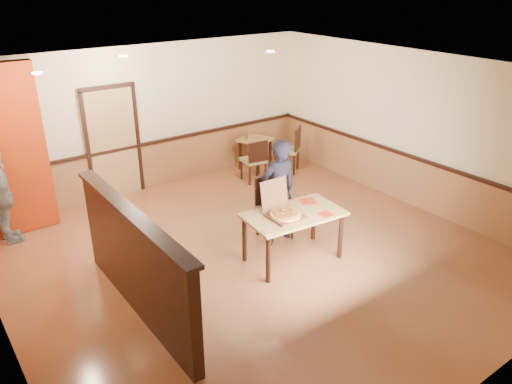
# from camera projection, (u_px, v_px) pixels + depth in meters

# --- Properties ---
(floor) EXTENTS (7.00, 7.00, 0.00)m
(floor) POSITION_uv_depth(u_px,v_px,m) (256.00, 256.00, 7.68)
(floor) COLOR #A2613F
(floor) RESTS_ON ground
(ceiling) EXTENTS (7.00, 7.00, 0.00)m
(ceiling) POSITION_uv_depth(u_px,v_px,m) (256.00, 73.00, 6.54)
(ceiling) COLOR black
(ceiling) RESTS_ON wall_back
(wall_back) EXTENTS (7.00, 0.00, 7.00)m
(wall_back) POSITION_uv_depth(u_px,v_px,m) (150.00, 118.00, 9.69)
(wall_back) COLOR #FAEBC4
(wall_back) RESTS_ON floor
(wall_right) EXTENTS (0.00, 7.00, 7.00)m
(wall_right) POSITION_uv_depth(u_px,v_px,m) (412.00, 130.00, 9.00)
(wall_right) COLOR #FAEBC4
(wall_right) RESTS_ON floor
(wainscot_back) EXTENTS (7.00, 0.04, 0.90)m
(wainscot_back) POSITION_uv_depth(u_px,v_px,m) (155.00, 164.00, 10.05)
(wainscot_back) COLOR #9A653D
(wainscot_back) RESTS_ON floor
(chair_rail_back) EXTENTS (7.00, 0.06, 0.06)m
(chair_rail_back) POSITION_uv_depth(u_px,v_px,m) (153.00, 142.00, 9.85)
(chair_rail_back) COLOR black
(chair_rail_back) RESTS_ON wall_back
(wainscot_right) EXTENTS (0.04, 7.00, 0.90)m
(wainscot_right) POSITION_uv_depth(u_px,v_px,m) (405.00, 179.00, 9.37)
(wainscot_right) COLOR #9A653D
(wainscot_right) RESTS_ON floor
(chair_rail_right) EXTENTS (0.06, 7.00, 0.06)m
(chair_rail_right) POSITION_uv_depth(u_px,v_px,m) (407.00, 155.00, 9.17)
(chair_rail_right) COLOR black
(chair_rail_right) RESTS_ON wall_right
(back_door) EXTENTS (0.90, 0.06, 2.10)m
(back_door) POSITION_uv_depth(u_px,v_px,m) (113.00, 144.00, 9.37)
(back_door) COLOR tan
(back_door) RESTS_ON wall_back
(booth_partition) EXTENTS (0.20, 3.10, 1.44)m
(booth_partition) POSITION_uv_depth(u_px,v_px,m) (135.00, 262.00, 6.15)
(booth_partition) COLOR black
(booth_partition) RESTS_ON floor
(spot_a) EXTENTS (0.14, 0.14, 0.02)m
(spot_a) POSITION_uv_depth(u_px,v_px,m) (37.00, 73.00, 6.63)
(spot_a) COLOR beige
(spot_a) RESTS_ON ceiling
(spot_b) EXTENTS (0.14, 0.14, 0.02)m
(spot_b) POSITION_uv_depth(u_px,v_px,m) (124.00, 56.00, 7.96)
(spot_b) COLOR beige
(spot_b) RESTS_ON ceiling
(spot_c) EXTENTS (0.14, 0.14, 0.02)m
(spot_c) POSITION_uv_depth(u_px,v_px,m) (271.00, 51.00, 8.41)
(spot_c) COLOR beige
(spot_c) RESTS_ON ceiling
(main_table) EXTENTS (1.52, 0.96, 0.78)m
(main_table) POSITION_uv_depth(u_px,v_px,m) (293.00, 220.00, 7.35)
(main_table) COLOR tan
(main_table) RESTS_ON floor
(diner_chair) EXTENTS (0.54, 0.54, 1.01)m
(diner_chair) POSITION_uv_depth(u_px,v_px,m) (273.00, 205.00, 8.09)
(diner_chair) COLOR olive
(diner_chair) RESTS_ON floor
(side_chair_left) EXTENTS (0.50, 0.50, 0.91)m
(side_chair_left) POSITION_uv_depth(u_px,v_px,m) (255.00, 159.00, 10.22)
(side_chair_left) COLOR olive
(side_chair_left) RESTS_ON floor
(side_chair_right) EXTENTS (0.69, 0.69, 1.00)m
(side_chair_right) POSITION_uv_depth(u_px,v_px,m) (290.00, 148.00, 10.72)
(side_chair_right) COLOR olive
(side_chair_right) RESTS_ON floor
(side_table) EXTENTS (0.81, 0.81, 0.68)m
(side_table) POSITION_uv_depth(u_px,v_px,m) (255.00, 146.00, 10.91)
(side_table) COLOR tan
(side_table) RESTS_ON floor
(diner) EXTENTS (0.65, 0.45, 1.71)m
(diner) POSITION_uv_depth(u_px,v_px,m) (278.00, 191.00, 7.84)
(diner) COLOR black
(diner) RESTS_ON floor
(passerby) EXTENTS (0.49, 0.98, 1.61)m
(passerby) POSITION_uv_depth(u_px,v_px,m) (1.00, 196.00, 7.79)
(passerby) COLOR gray
(passerby) RESTS_ON floor
(pizza_box) EXTENTS (0.47, 0.56, 0.49)m
(pizza_box) POSITION_uv_depth(u_px,v_px,m) (283.00, 212.00, 7.19)
(pizza_box) COLOR brown
(pizza_box) RESTS_ON main_table
(pizza) EXTENTS (0.55, 0.55, 0.03)m
(pizza) POSITION_uv_depth(u_px,v_px,m) (285.00, 214.00, 7.16)
(pizza) COLOR gold
(pizza) RESTS_ON pizza_box
(napkin_near) EXTENTS (0.20, 0.20, 0.01)m
(napkin_near) POSITION_uv_depth(u_px,v_px,m) (326.00, 214.00, 7.26)
(napkin_near) COLOR red
(napkin_near) RESTS_ON main_table
(napkin_far) EXTENTS (0.32, 0.32, 0.01)m
(napkin_far) POSITION_uv_depth(u_px,v_px,m) (308.00, 201.00, 7.67)
(napkin_far) COLOR red
(napkin_far) RESTS_ON main_table
(condiment) EXTENTS (0.06, 0.06, 0.15)m
(condiment) POSITION_uv_depth(u_px,v_px,m) (247.00, 135.00, 10.82)
(condiment) COLOR brown
(condiment) RESTS_ON side_table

